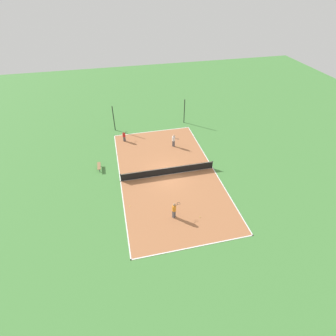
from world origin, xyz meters
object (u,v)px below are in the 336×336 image
object	(u,v)px
bench	(99,166)
player_coach_red	(124,136)
fence_post_back_left	(114,119)
player_near_white	(174,140)
tennis_ball_far_baseline	(200,217)
tennis_net	(168,171)
tennis_ball_left_sideline	(130,206)
fence_post_back_right	(184,111)
player_center_orange	(174,209)
tennis_ball_right_alley	(179,147)

from	to	relation	value
bench	player_coach_red	size ratio (longest dim) A/B	1.03
fence_post_back_left	player_near_white	bearing A→B (deg)	-40.22
player_near_white	tennis_ball_far_baseline	bearing A→B (deg)	-46.14
tennis_net	tennis_ball_left_sideline	xyz separation A→B (m)	(-4.63, -3.88, -0.46)
player_near_white	fence_post_back_left	distance (m)	9.09
fence_post_back_right	player_center_orange	bearing A→B (deg)	-108.58
player_coach_red	fence_post_back_right	xyz separation A→B (m)	(8.92, 3.20, 0.99)
player_center_orange	player_coach_red	bearing A→B (deg)	69.00
tennis_net	bench	distance (m)	7.79
tennis_net	tennis_ball_left_sideline	bearing A→B (deg)	-140.01
player_coach_red	player_center_orange	size ratio (longest dim) A/B	0.79
player_near_white	player_coach_red	size ratio (longest dim) A/B	1.21
bench	tennis_ball_far_baseline	world-z (taller)	bench
player_near_white	fence_post_back_left	size ratio (longest dim) A/B	0.47
player_center_orange	tennis_ball_right_alley	distance (m)	11.72
tennis_net	tennis_ball_far_baseline	size ratio (longest dim) A/B	151.05
fence_post_back_left	fence_post_back_right	xyz separation A→B (m)	(9.92, 0.00, 0.00)
tennis_ball_left_sideline	player_near_white	bearing A→B (deg)	54.47
fence_post_back_left	player_coach_red	bearing A→B (deg)	-72.64
tennis_ball_far_baseline	tennis_ball_right_alley	world-z (taller)	same
player_coach_red	tennis_ball_left_sideline	bearing A→B (deg)	-148.25
player_near_white	player_center_orange	bearing A→B (deg)	-57.50
player_center_orange	fence_post_back_right	bearing A→B (deg)	38.01
bench	tennis_ball_left_sideline	bearing A→B (deg)	-157.94
tennis_ball_far_baseline	tennis_ball_left_sideline	world-z (taller)	same
fence_post_back_right	tennis_net	bearing A→B (deg)	-113.91
tennis_net	tennis_ball_far_baseline	distance (m)	6.85
tennis_ball_right_alley	fence_post_back_right	bearing A→B (deg)	68.64
tennis_net	fence_post_back_left	xyz separation A→B (m)	(-4.96, 11.18, 1.25)
player_center_orange	tennis_ball_far_baseline	xyz separation A→B (m)	(2.30, -0.57, -0.96)
player_center_orange	fence_post_back_right	distance (m)	18.27
bench	tennis_ball_left_sideline	xyz separation A→B (m)	(2.67, -6.60, -0.33)
bench	player_coach_red	world-z (taller)	player_coach_red
tennis_ball_left_sideline	fence_post_back_left	distance (m)	15.17
tennis_ball_right_alley	fence_post_back_left	size ratio (longest dim) A/B	0.02
tennis_ball_far_baseline	player_center_orange	bearing A→B (deg)	166.20
tennis_ball_far_baseline	fence_post_back_right	world-z (taller)	fence_post_back_right
player_near_white	fence_post_back_right	distance (m)	6.62
bench	player_near_white	world-z (taller)	player_near_white
player_coach_red	player_near_white	bearing A→B (deg)	-79.17
tennis_ball_far_baseline	tennis_ball_left_sideline	bearing A→B (deg)	155.25
tennis_ball_right_alley	fence_post_back_right	xyz separation A→B (m)	(2.40, 6.13, 1.71)
bench	tennis_ball_far_baseline	bearing A→B (deg)	-137.06
player_near_white	player_center_orange	xyz separation A→B (m)	(-2.81, -11.45, 0.04)
tennis_ball_far_baseline	tennis_ball_right_alley	xyz separation A→B (m)	(1.12, 11.74, 0.00)
player_center_orange	fence_post_back_left	distance (m)	17.80
player_coach_red	player_center_orange	bearing A→B (deg)	-132.62
player_near_white	bench	bearing A→B (deg)	-117.91
player_coach_red	tennis_ball_left_sideline	distance (m)	11.91
player_coach_red	fence_post_back_left	world-z (taller)	fence_post_back_left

